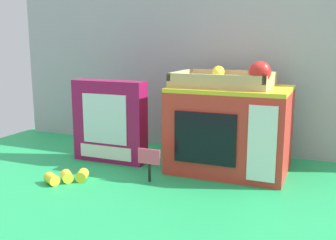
{
  "coord_description": "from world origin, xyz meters",
  "views": [
    {
      "loc": [
        0.45,
        -1.17,
        0.41
      ],
      "look_at": [
        -0.04,
        0.01,
        0.15
      ],
      "focal_mm": 42.62,
      "sensor_mm": 36.0,
      "label": 1
    }
  ],
  "objects_px": {
    "toy_microwave": "(230,129)",
    "food_groups_crate": "(228,80)",
    "price_sign": "(149,160)",
    "loose_toy_banana": "(67,177)",
    "cookie_set_box": "(110,122)"
  },
  "relations": [
    {
      "from": "food_groups_crate",
      "to": "cookie_set_box",
      "type": "xyz_separation_m",
      "value": [
        -0.39,
        -0.06,
        -0.15
      ]
    },
    {
      "from": "cookie_set_box",
      "to": "loose_toy_banana",
      "type": "height_order",
      "value": "cookie_set_box"
    },
    {
      "from": "toy_microwave",
      "to": "loose_toy_banana",
      "type": "height_order",
      "value": "toy_microwave"
    },
    {
      "from": "food_groups_crate",
      "to": "price_sign",
      "type": "relative_size",
      "value": 3.06
    },
    {
      "from": "toy_microwave",
      "to": "food_groups_crate",
      "type": "distance_m",
      "value": 0.16
    },
    {
      "from": "toy_microwave",
      "to": "loose_toy_banana",
      "type": "relative_size",
      "value": 3.19
    },
    {
      "from": "price_sign",
      "to": "food_groups_crate",
      "type": "bearing_deg",
      "value": 49.34
    },
    {
      "from": "toy_microwave",
      "to": "food_groups_crate",
      "type": "height_order",
      "value": "food_groups_crate"
    },
    {
      "from": "toy_microwave",
      "to": "cookie_set_box",
      "type": "xyz_separation_m",
      "value": [
        -0.4,
        -0.07,
        0.0
      ]
    },
    {
      "from": "cookie_set_box",
      "to": "food_groups_crate",
      "type": "bearing_deg",
      "value": 9.38
    },
    {
      "from": "food_groups_crate",
      "to": "cookie_set_box",
      "type": "distance_m",
      "value": 0.42
    },
    {
      "from": "toy_microwave",
      "to": "food_groups_crate",
      "type": "bearing_deg",
      "value": -170.33
    },
    {
      "from": "cookie_set_box",
      "to": "loose_toy_banana",
      "type": "xyz_separation_m",
      "value": [
        -0.01,
        -0.24,
        -0.12
      ]
    },
    {
      "from": "toy_microwave",
      "to": "price_sign",
      "type": "distance_m",
      "value": 0.29
    },
    {
      "from": "food_groups_crate",
      "to": "cookie_set_box",
      "type": "bearing_deg",
      "value": -170.62
    }
  ]
}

